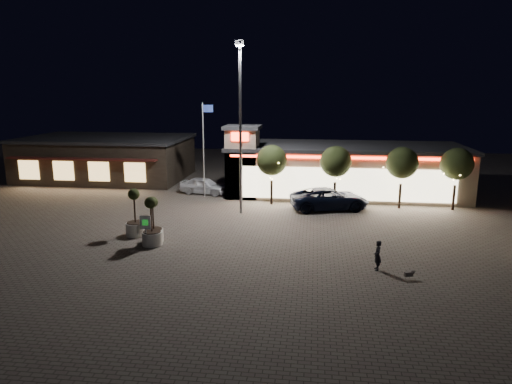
# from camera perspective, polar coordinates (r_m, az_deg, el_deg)

# --- Properties ---
(ground) EXTENTS (90.00, 90.00, 0.00)m
(ground) POSITION_cam_1_polar(r_m,az_deg,el_deg) (27.16, -8.81, -6.88)
(ground) COLOR #635B50
(ground) RESTS_ON ground
(retail_building) EXTENTS (20.40, 8.40, 6.10)m
(retail_building) POSITION_cam_1_polar(r_m,az_deg,el_deg) (40.99, 10.30, 2.90)
(retail_building) COLOR tan
(retail_building) RESTS_ON ground
(restaurant_building) EXTENTS (16.40, 11.00, 4.30)m
(restaurant_building) POSITION_cam_1_polar(r_m,az_deg,el_deg) (49.85, -18.11, 4.12)
(restaurant_building) COLOR #382D23
(restaurant_building) RESTS_ON ground
(floodlight_pole) EXTENTS (0.60, 0.40, 12.38)m
(floodlight_pole) POSITION_cam_1_polar(r_m,az_deg,el_deg) (33.05, -1.97, 9.19)
(floodlight_pole) COLOR gray
(floodlight_pole) RESTS_ON ground
(flagpole) EXTENTS (0.95, 0.10, 8.00)m
(flagpole) POSITION_cam_1_polar(r_m,az_deg,el_deg) (38.91, -6.47, 6.27)
(flagpole) COLOR white
(flagpole) RESTS_ON ground
(string_tree_a) EXTENTS (2.42, 2.42, 4.79)m
(string_tree_a) POSITION_cam_1_polar(r_m,az_deg,el_deg) (36.12, 1.98, 3.96)
(string_tree_a) COLOR #332319
(string_tree_a) RESTS_ON ground
(string_tree_b) EXTENTS (2.42, 2.42, 4.79)m
(string_tree_b) POSITION_cam_1_polar(r_m,az_deg,el_deg) (36.01, 9.94, 3.75)
(string_tree_b) COLOR #332319
(string_tree_b) RESTS_ON ground
(string_tree_c) EXTENTS (2.42, 2.42, 4.79)m
(string_tree_c) POSITION_cam_1_polar(r_m,az_deg,el_deg) (36.58, 17.80, 3.47)
(string_tree_c) COLOR #332319
(string_tree_c) RESTS_ON ground
(string_tree_d) EXTENTS (2.42, 2.42, 4.79)m
(string_tree_d) POSITION_cam_1_polar(r_m,az_deg,el_deg) (37.52, 23.82, 3.22)
(string_tree_d) COLOR #332319
(string_tree_d) RESTS_ON ground
(pickup_truck) EXTENTS (6.49, 4.15, 1.66)m
(pickup_truck) POSITION_cam_1_polar(r_m,az_deg,el_deg) (35.53, 9.16, -0.82)
(pickup_truck) COLOR black
(pickup_truck) RESTS_ON ground
(white_sedan) EXTENTS (4.57, 2.54, 1.47)m
(white_sedan) POSITION_cam_1_polar(r_m,az_deg,el_deg) (40.59, -6.51, 0.80)
(white_sedan) COLOR white
(white_sedan) RESTS_ON ground
(pedestrian) EXTENTS (0.43, 0.60, 1.55)m
(pedestrian) POSITION_cam_1_polar(r_m,az_deg,el_deg) (24.23, 14.95, -7.67)
(pedestrian) COLOR black
(pedestrian) RESTS_ON ground
(dog) EXTENTS (0.54, 0.33, 0.29)m
(dog) POSITION_cam_1_polar(r_m,az_deg,el_deg) (23.74, 18.69, -9.61)
(dog) COLOR #59514C
(dog) RESTS_ON ground
(planter_left) EXTENTS (1.24, 1.24, 3.04)m
(planter_left) POSITION_cam_1_polar(r_m,az_deg,el_deg) (29.74, -14.85, -3.53)
(planter_left) COLOR silver
(planter_left) RESTS_ON ground
(planter_mid) EXTENTS (1.19, 1.19, 2.93)m
(planter_mid) POSITION_cam_1_polar(r_m,az_deg,el_deg) (27.72, -12.89, -4.68)
(planter_mid) COLOR silver
(planter_mid) RESTS_ON ground
(planter_right) EXTENTS (1.14, 1.14, 2.79)m
(planter_right) POSITION_cam_1_polar(r_m,az_deg,el_deg) (28.35, -12.67, -4.37)
(planter_right) COLOR silver
(planter_right) RESTS_ON ground
(valet_sign) EXTENTS (0.63, 0.13, 1.92)m
(valet_sign) POSITION_cam_1_polar(r_m,az_deg,el_deg) (27.29, -13.65, -4.04)
(valet_sign) COLOR gray
(valet_sign) RESTS_ON ground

